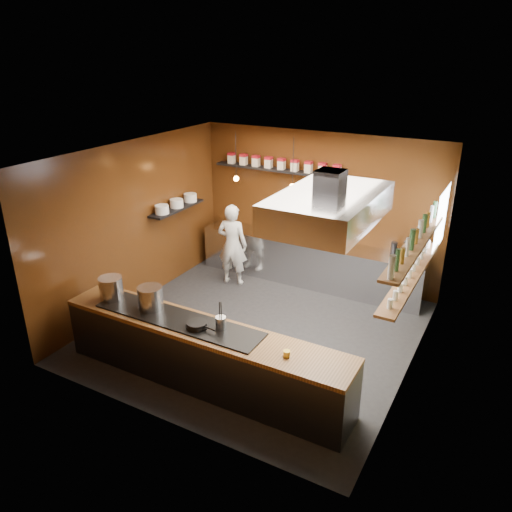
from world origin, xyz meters
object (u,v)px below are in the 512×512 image
Objects in this scene: stockpot_large at (111,288)px; chef at (232,245)px; stockpot_small at (150,298)px; espresso_machine at (416,251)px; extractor_hood at (329,207)px.

chef is (0.30, 3.01, -0.28)m from stockpot_large.
espresso_machine is (2.95, 3.76, -0.03)m from stockpot_small.
stockpot_small reaches higher than espresso_machine.
stockpot_small is at bearing -124.66° from espresso_machine.
chef reaches higher than stockpot_large.
chef is at bearing -163.25° from espresso_machine.
stockpot_small is 4.78m from espresso_machine.
extractor_hood is 2.86m from stockpot_small.
extractor_hood reaches higher than chef.
espresso_machine is at bearing -177.43° from chef.
extractor_hood is at bearing -102.17° from espresso_machine.
chef reaches higher than espresso_machine.
stockpot_large is 0.96× the size of espresso_machine.
stockpot_large is at bearing 73.66° from chef.
stockpot_small is (0.72, 0.04, -0.00)m from stockpot_large.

